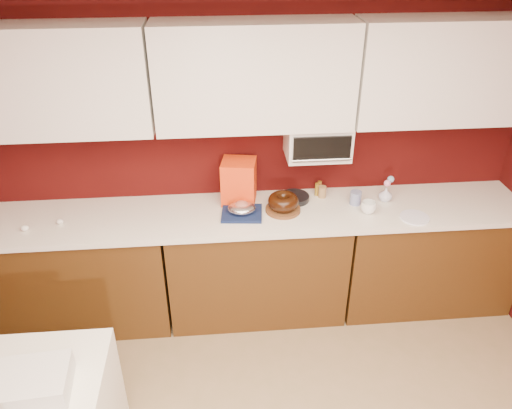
{
  "coord_description": "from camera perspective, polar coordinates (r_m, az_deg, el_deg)",
  "views": [
    {
      "loc": [
        -0.28,
        -1.14,
        2.78
      ],
      "look_at": [
        -0.01,
        1.84,
        1.02
      ],
      "focal_mm": 35.0,
      "sensor_mm": 36.0,
      "label": 1
    }
  ],
  "objects": [
    {
      "name": "newspaper_stack",
      "position": [
        2.78,
        -24.15,
        -18.18
      ],
      "size": [
        0.37,
        0.31,
        0.12
      ],
      "primitive_type": "cube",
      "rotation": [
        0.0,
        0.0,
        0.08
      ],
      "color": "silver",
      "rests_on": "dining_table"
    },
    {
      "name": "amber_bottle",
      "position": [
        3.83,
        6.98,
        1.73
      ],
      "size": [
        0.04,
        0.04,
        0.1
      ],
      "primitive_type": "cylinder",
      "rotation": [
        0.0,
        0.0,
        -0.28
      ],
      "color": "#836217",
      "rests_on": "countertop"
    },
    {
      "name": "coffee_mug",
      "position": [
        3.67,
        12.75,
        -0.2
      ],
      "size": [
        0.14,
        0.14,
        0.11
      ],
      "primitive_type": "imported",
      "rotation": [
        0.0,
        0.0,
        0.74
      ],
      "color": "white",
      "rests_on": "countertop"
    },
    {
      "name": "base_cabinet_right",
      "position": [
        4.19,
        18.62,
        -5.44
      ],
      "size": [
        1.31,
        0.58,
        0.86
      ],
      "primitive_type": "cube",
      "color": "#4B2C0F",
      "rests_on": "floor"
    },
    {
      "name": "toaster_oven_door",
      "position": [
        3.46,
        7.55,
        6.3
      ],
      "size": [
        0.4,
        0.02,
        0.18
      ],
      "primitive_type": "cube",
      "color": "black",
      "rests_on": "toaster_oven"
    },
    {
      "name": "navy_towel",
      "position": [
        3.58,
        -1.63,
        -1.01
      ],
      "size": [
        0.31,
        0.27,
        0.02
      ],
      "primitive_type": "cube",
      "rotation": [
        0.0,
        0.0,
        -0.1
      ],
      "color": "#131F48",
      "rests_on": "countertop"
    },
    {
      "name": "dark_pan",
      "position": [
        3.76,
        4.43,
        0.79
      ],
      "size": [
        0.23,
        0.23,
        0.04
      ],
      "primitive_type": "cylinder",
      "rotation": [
        0.0,
        0.0,
        -0.03
      ],
      "color": "black",
      "rests_on": "countertop"
    },
    {
      "name": "blue_jar",
      "position": [
        3.76,
        11.31,
        0.75
      ],
      "size": [
        0.09,
        0.09,
        0.1
      ],
      "primitive_type": "cylinder",
      "rotation": [
        0.0,
        0.0,
        0.13
      ],
      "color": "navy",
      "rests_on": "countertop"
    },
    {
      "name": "toaster_oven",
      "position": [
        3.61,
        7.04,
        7.34
      ],
      "size": [
        0.45,
        0.3,
        0.25
      ],
      "primitive_type": "cube",
      "color": "white",
      "rests_on": "upper_cabinet_center"
    },
    {
      "name": "flower_pink",
      "position": [
        3.81,
        14.77,
        2.37
      ],
      "size": [
        0.05,
        0.05,
        0.05
      ],
      "primitive_type": "sphere",
      "color": "pink",
      "rests_on": "flower_vase"
    },
    {
      "name": "bundt_cake",
      "position": [
        3.59,
        3.13,
        0.36
      ],
      "size": [
        0.22,
        0.22,
        0.09
      ],
      "primitive_type": "torus",
      "rotation": [
        0.0,
        0.0,
        0.0
      ],
      "color": "black",
      "rests_on": "cake_base"
    },
    {
      "name": "upper_cabinet_right",
      "position": [
        3.72,
        21.45,
        14.0
      ],
      "size": [
        1.31,
        0.33,
        0.7
      ],
      "primitive_type": "cube",
      "color": "white",
      "rests_on": "wall_back"
    },
    {
      "name": "roasted_ham",
      "position": [
        3.54,
        -1.65,
        -0.06
      ],
      "size": [
        0.12,
        0.11,
        0.06
      ],
      "primitive_type": "ellipsoid",
      "rotation": [
        0.0,
        0.0,
        0.34
      ],
      "color": "#B76653",
      "rests_on": "foil_ham_nest"
    },
    {
      "name": "base_cabinet_left",
      "position": [
        4.01,
        -19.43,
        -7.41
      ],
      "size": [
        1.31,
        0.58,
        0.86
      ],
      "primitive_type": "cube",
      "color": "#4B2C0F",
      "rests_on": "floor"
    },
    {
      "name": "wall_back",
      "position": [
        3.73,
        -0.35,
        6.26
      ],
      "size": [
        4.0,
        0.02,
        2.5
      ],
      "primitive_type": "cube",
      "color": "#3E0A08",
      "rests_on": "floor"
    },
    {
      "name": "countertop",
      "position": [
        3.63,
        0.07,
        -1.1
      ],
      "size": [
        4.0,
        0.62,
        0.04
      ],
      "primitive_type": "cube",
      "color": "white",
      "rests_on": "base_cabinet_center"
    },
    {
      "name": "egg_left",
      "position": [
        3.74,
        -24.91,
        -2.47
      ],
      "size": [
        0.06,
        0.05,
        0.04
      ],
      "primitive_type": "ellipsoid",
      "rotation": [
        0.0,
        0.0,
        -0.07
      ],
      "color": "white",
      "rests_on": "countertop"
    },
    {
      "name": "toaster_oven_handle",
      "position": [
        3.48,
        7.52,
        5.07
      ],
      "size": [
        0.42,
        0.02,
        0.02
      ],
      "primitive_type": "cylinder",
      "rotation": [
        0.0,
        1.57,
        0.0
      ],
      "color": "silver",
      "rests_on": "toaster_oven"
    },
    {
      "name": "flower_blue",
      "position": [
        3.82,
        15.15,
        2.81
      ],
      "size": [
        0.05,
        0.05,
        0.05
      ],
      "primitive_type": "sphere",
      "color": "#7DA7C9",
      "rests_on": "flower_vase"
    },
    {
      "name": "upper_cabinet_left",
      "position": [
        3.51,
        -22.95,
        12.82
      ],
      "size": [
        1.31,
        0.33,
        0.7
      ],
      "primitive_type": "cube",
      "color": "white",
      "rests_on": "wall_back"
    },
    {
      "name": "upper_cabinet_center",
      "position": [
        3.36,
        -0.14,
        14.46
      ],
      "size": [
        1.31,
        0.33,
        0.7
      ],
      "primitive_type": "cube",
      "color": "white",
      "rests_on": "wall_back"
    },
    {
      "name": "base_cabinet_center",
      "position": [
        3.88,
        0.07,
        -6.77
      ],
      "size": [
        1.31,
        0.58,
        0.86
      ],
      "primitive_type": "cube",
      "color": "#4B2C0F",
      "rests_on": "floor"
    },
    {
      "name": "amber_bottle_tall",
      "position": [
        3.85,
        7.25,
        1.93
      ],
      "size": [
        0.04,
        0.04,
        0.11
      ],
      "primitive_type": "cylinder",
      "rotation": [
        0.0,
        0.0,
        0.31
      ],
      "color": "brown",
      "rests_on": "countertop"
    },
    {
      "name": "china_plate",
      "position": [
        3.71,
        17.67,
        -1.42
      ],
      "size": [
        0.25,
        0.25,
        0.01
      ],
      "primitive_type": "cylinder",
      "rotation": [
        0.0,
        0.0,
        0.28
      ],
      "color": "white",
      "rests_on": "countertop"
    },
    {
      "name": "ceiling",
      "position": [
        1.2,
        8.84,
        16.76
      ],
      "size": [
        4.0,
        4.5,
        0.02
      ],
      "primitive_type": "cube",
      "color": "white",
      "rests_on": "wall_back"
    },
    {
      "name": "foil_ham_nest",
      "position": [
        3.55,
        -1.64,
        -0.41
      ],
      "size": [
        0.21,
        0.18,
        0.07
      ],
      "primitive_type": "ellipsoid",
      "rotation": [
        0.0,
        0.0,
        -0.04
      ],
      "color": "silver",
      "rests_on": "navy_towel"
    },
    {
      "name": "pandoro_box",
      "position": [
        3.67,
        -1.97,
        2.65
      ],
      "size": [
        0.28,
        0.26,
        0.33
      ],
      "primitive_type": "cube",
      "rotation": [
        0.0,
        0.0,
        -0.18
      ],
      "color": "red",
      "rests_on": "countertop"
    },
    {
      "name": "egg_right",
      "position": [
        3.72,
        -21.5,
        -1.82
      ],
      "size": [
        0.06,
        0.05,
        0.04
      ],
      "primitive_type": "ellipsoid",
      "rotation": [
        0.0,
        0.0,
        0.38
      ],
      "color": "silver",
      "rests_on": "countertop"
    },
    {
      "name": "paper_cup",
      "position": [
        3.81,
        7.57,
        1.45
      ],
      "size": [
        0.07,
        0.07,
        0.09
      ],
      "primitive_type": "cylinder",
      "rotation": [
        0.0,
        0.0,
        0.25
      ],
      "color": "olive",
      "rests_on": "countertop"
    },
    {
      "name": "flower_vase",
      "position": [
        3.85,
        14.6,
        1.22
      ],
      "size": [
        0.09,
        0.09,
        0.12
      ],
      "primitive_type": "imported",
      "rotation": [
        0.0,
        0.0,
        0.18
      ],
      "color": "silver",
      "rests_on": "countertop"
    },
    {
      "name": "cake_base",
      "position": [
        3.62,
        3.1,
        -0.57
      ],
      "size": [
        0.34,
        0.34,
        0.02
      ],
      "primitive_type": "cylinder",
      "rotation": [
        0.0,
        0.0,
        -0.43
      ],
      "color": "brown",
      "rests_on": "countertop"
    }
  ]
}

